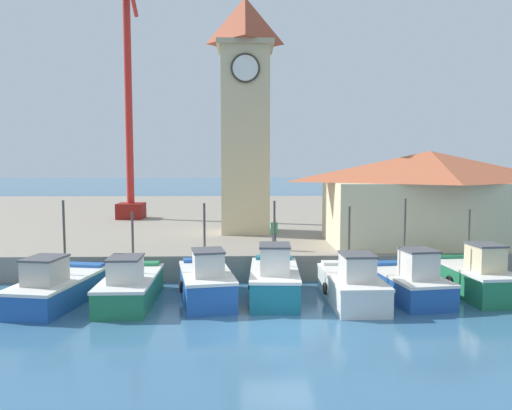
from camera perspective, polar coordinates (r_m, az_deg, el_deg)
name	(u,v)px	position (r m, az deg, el deg)	size (l,w,h in m)	color
ground_plane	(277,327)	(17.83, 2.42, -13.79)	(300.00, 300.00, 0.00)	#386689
quay_wharf	(256,219)	(43.70, 0.05, -1.64)	(120.00, 40.00, 1.24)	gray
fishing_boat_far_left	(57,287)	(21.81, -21.82, -8.71)	(2.91, 5.32, 4.15)	#2356A8
fishing_boat_left_outer	(130,286)	(21.14, -14.19, -8.94)	(2.15, 5.00, 3.65)	#237A4C
fishing_boat_left_inner	(206,282)	(20.89, -5.70, -8.74)	(2.75, 4.85, 3.99)	#2356A8
fishing_boat_mid_left	(274,280)	(21.02, 2.10, -8.51)	(2.20, 4.81, 4.07)	#196B7F
fishing_boat_center	(352,285)	(20.94, 10.91, -8.93)	(2.19, 4.87, 3.87)	silver
fishing_boat_mid_right	(410,282)	(21.96, 17.17, -8.39)	(2.63, 4.59, 4.17)	#2356A8
fishing_boat_right_inner	(475,277)	(23.49, 23.73, -7.54)	(2.24, 4.75, 3.66)	#237A4C
clock_tower	(245,110)	(31.49, -1.23, 10.82)	(3.42, 3.42, 16.05)	beige
warehouse_right	(429,197)	(28.57, 19.17, 0.92)	(11.12, 5.92, 5.04)	beige
port_crane_near	(129,118)	(40.14, -14.30, 9.61)	(2.00, 8.08, 19.97)	maroon
dock_worker_near_tower	(274,234)	(25.26, 2.09, -3.28)	(0.34, 0.22, 1.62)	#33333D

